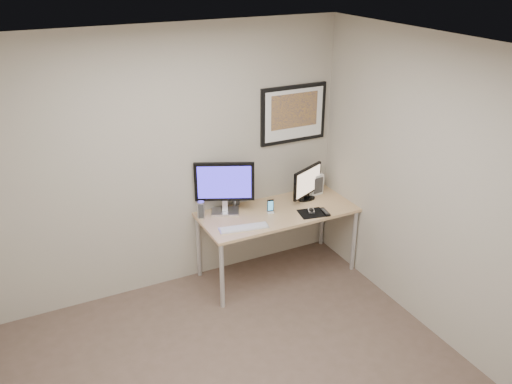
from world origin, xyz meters
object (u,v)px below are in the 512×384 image
framed_art (294,114)px  speaker_right (235,199)px  desk (277,217)px  fan_unit (315,184)px  monitor_large (225,185)px  monitor_tv (307,183)px  speaker_left (201,210)px  phone_dock (270,206)px  keyboard (244,228)px

framed_art → speaker_right: size_ratio=4.67×
desk → framed_art: bearing=43.5°
framed_art → fan_unit: bearing=-30.2°
monitor_large → speaker_right: monitor_large is taller
monitor_tv → speaker_left: 1.17m
monitor_large → phone_dock: bearing=-2.9°
speaker_left → speaker_right: size_ratio=1.10×
monitor_large → phone_dock: (0.41, -0.21, -0.23)m
speaker_left → fan_unit: size_ratio=0.78×
speaker_right → fan_unit: 0.91m
framed_art → speaker_left: (-1.10, -0.13, -0.80)m
desk → framed_art: (0.35, 0.33, 0.96)m
speaker_right → fan_unit: fan_unit is taller
desk → keyboard: keyboard is taller
monitor_large → speaker_left: 0.34m
speaker_left → phone_dock: speaker_left is taller
framed_art → keyboard: 1.31m
framed_art → speaker_right: bearing=-178.0°
framed_art → monitor_large: bearing=-171.6°
monitor_large → monitor_tv: (0.90, -0.10, -0.10)m
desk → phone_dock: size_ratio=10.91×
speaker_left → monitor_large: bearing=20.5°
keyboard → speaker_left: bearing=136.5°
monitor_tv → keyboard: bearing=173.2°
framed_art → fan_unit: 0.82m
speaker_left → framed_art: bearing=26.1°
phone_dock → desk: bearing=14.8°
monitor_large → keyboard: monitor_large is taller
speaker_left → keyboard: (0.28, -0.39, -0.08)m
phone_dock → keyboard: bearing=-141.3°
desk → monitor_large: bearing=157.2°
desk → speaker_left: (-0.75, 0.20, 0.15)m
framed_art → speaker_right: framed_art is taller
fan_unit → monitor_large: bearing=173.5°
phone_dock → keyboard: 0.43m
phone_dock → fan_unit: fan_unit is taller
desk → speaker_left: speaker_left is taller
framed_art → fan_unit: (0.22, -0.13, -0.78)m
speaker_left → keyboard: 0.49m
speaker_right → monitor_large: bearing=-159.5°
monitor_large → fan_unit: bearing=24.1°
desk → fan_unit: 0.63m
framed_art → desk: bearing=-136.5°
monitor_large → phone_dock: size_ratio=3.80×
desk → speaker_left: 0.80m
monitor_large → framed_art: bearing=32.8°
speaker_left → fan_unit: 1.33m
speaker_right → keyboard: speaker_right is taller
fan_unit → speaker_left: bearing=173.7°
desk → monitor_tv: size_ratio=3.66×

